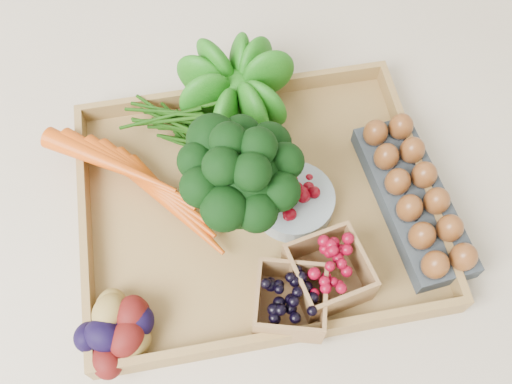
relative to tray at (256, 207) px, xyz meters
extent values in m
plane|color=beige|center=(0.00, 0.00, -0.01)|extent=(4.00, 4.00, 0.00)
cube|color=#A07B43|center=(0.00, 0.00, 0.00)|extent=(0.55, 0.45, 0.01)
sphere|color=#0C4A0B|center=(0.00, 0.19, 0.08)|extent=(0.14, 0.14, 0.14)
cylinder|color=#8C9EA5|center=(0.06, -0.01, 0.02)|extent=(0.13, 0.13, 0.03)
cube|color=#323A40|center=(0.25, -0.04, 0.02)|extent=(0.13, 0.29, 0.03)
cube|color=black|center=(0.02, -0.18, 0.04)|extent=(0.12, 0.12, 0.07)
cube|color=maroon|center=(0.08, -0.14, 0.04)|extent=(0.12, 0.12, 0.07)
camera|label=1|loc=(-0.07, -0.40, 0.83)|focal=40.00mm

